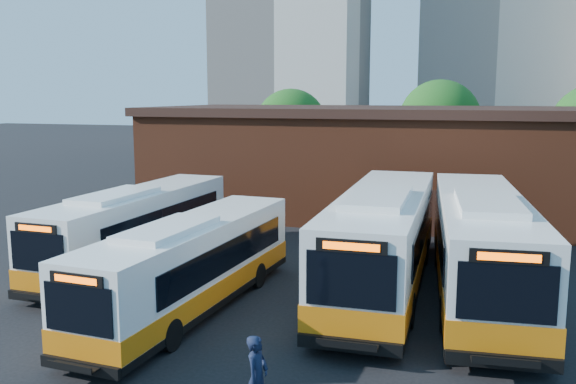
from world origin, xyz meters
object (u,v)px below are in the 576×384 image
(bus_mideast, at_px, (383,243))
(transit_worker, at_px, (257,378))
(bus_midwest, at_px, (191,268))
(bus_east, at_px, (481,249))
(bus_west, at_px, (137,230))

(bus_mideast, distance_m, transit_worker, 10.25)
(bus_midwest, height_order, bus_mideast, bus_mideast)
(bus_east, height_order, transit_worker, bus_east)
(bus_mideast, relative_size, bus_east, 1.00)
(bus_east, bearing_deg, bus_mideast, 176.80)
(bus_midwest, relative_size, bus_east, 0.83)
(bus_midwest, xyz_separation_m, bus_east, (9.16, 4.40, 0.28))
(bus_east, distance_m, transit_worker, 11.31)
(bus_mideast, bearing_deg, bus_west, 178.59)
(bus_midwest, distance_m, transit_worker, 7.41)
(bus_mideast, xyz_separation_m, bus_east, (3.46, 0.12, -0.01))
(bus_mideast, relative_size, transit_worker, 7.26)
(bus_west, bearing_deg, transit_worker, -46.17)
(bus_midwest, bearing_deg, bus_mideast, 40.24)
(bus_mideast, bearing_deg, transit_worker, -98.14)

